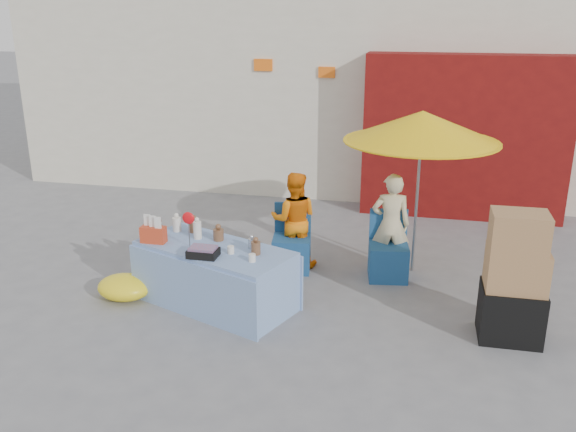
% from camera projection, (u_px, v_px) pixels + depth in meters
% --- Properties ---
extents(ground, '(80.00, 80.00, 0.00)m').
position_uv_depth(ground, '(266.00, 317.00, 6.76)').
color(ground, slate).
rests_on(ground, ground).
extents(backdrop, '(14.00, 8.00, 7.80)m').
position_uv_depth(backdrop, '(381.00, 17.00, 12.60)').
color(backdrop, silver).
rests_on(backdrop, ground).
extents(market_table, '(2.03, 1.48, 1.12)m').
position_uv_depth(market_table, '(215.00, 275.00, 6.96)').
color(market_table, '#87A2D8').
rests_on(market_table, ground).
extents(chair_left, '(0.54, 0.53, 0.85)m').
position_uv_depth(chair_left, '(292.00, 250.00, 7.96)').
color(chair_left, navy).
rests_on(chair_left, ground).
extents(chair_right, '(0.54, 0.53, 0.85)m').
position_uv_depth(chair_right, '(388.00, 259.00, 7.70)').
color(chair_right, navy).
rests_on(chair_right, ground).
extents(vendor_orange, '(0.68, 0.57, 1.27)m').
position_uv_depth(vendor_orange, '(294.00, 220.00, 7.96)').
color(vendor_orange, orange).
rests_on(vendor_orange, ground).
extents(vendor_beige, '(0.53, 0.39, 1.33)m').
position_uv_depth(vendor_beige, '(391.00, 225.00, 7.69)').
color(vendor_beige, beige).
rests_on(vendor_beige, ground).
extents(umbrella, '(1.90, 1.90, 2.09)m').
position_uv_depth(umbrella, '(422.00, 127.00, 7.37)').
color(umbrella, gray).
rests_on(umbrella, ground).
extents(box_stack, '(0.63, 0.51, 1.37)m').
position_uv_depth(box_stack, '(514.00, 282.00, 6.14)').
color(box_stack, black).
rests_on(box_stack, ground).
extents(tarp_bundle, '(0.66, 0.53, 0.29)m').
position_uv_depth(tarp_bundle, '(125.00, 287.00, 7.16)').
color(tarp_bundle, yellow).
rests_on(tarp_bundle, ground).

